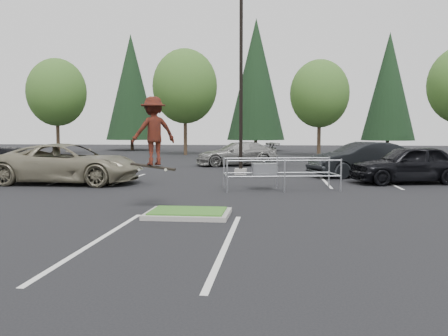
# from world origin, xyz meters

# --- Properties ---
(ground) EXTENTS (120.00, 120.00, 0.00)m
(ground) POSITION_xyz_m (0.00, 0.00, 0.00)
(ground) COLOR black
(ground) RESTS_ON ground
(grass_median) EXTENTS (2.20, 1.60, 0.16)m
(grass_median) POSITION_xyz_m (0.00, 0.00, 0.08)
(grass_median) COLOR gray
(grass_median) RESTS_ON ground
(stall_lines) EXTENTS (22.62, 17.60, 0.01)m
(stall_lines) POSITION_xyz_m (-1.35, 6.02, 0.00)
(stall_lines) COLOR silver
(stall_lines) RESTS_ON ground
(light_pole) EXTENTS (0.70, 0.60, 10.12)m
(light_pole) POSITION_xyz_m (0.50, 12.00, 4.56)
(light_pole) COLOR gray
(light_pole) RESTS_ON ground
(decid_a) EXTENTS (5.44, 5.44, 8.91)m
(decid_a) POSITION_xyz_m (-18.01, 30.03, 5.58)
(decid_a) COLOR #38281C
(decid_a) RESTS_ON ground
(decid_b) EXTENTS (5.89, 5.89, 9.64)m
(decid_b) POSITION_xyz_m (-6.01, 30.53, 6.04)
(decid_b) COLOR #38281C
(decid_b) RESTS_ON ground
(decid_c) EXTENTS (5.12, 5.12, 8.38)m
(decid_c) POSITION_xyz_m (5.99, 29.83, 5.25)
(decid_c) COLOR #38281C
(decid_c) RESTS_ON ground
(conif_a) EXTENTS (5.72, 5.72, 13.00)m
(conif_a) POSITION_xyz_m (-14.00, 40.00, 7.10)
(conif_a) COLOR #38281C
(conif_a) RESTS_ON ground
(conif_b) EXTENTS (6.38, 6.38, 14.50)m
(conif_b) POSITION_xyz_m (0.00, 40.50, 7.85)
(conif_b) COLOR #38281C
(conif_b) RESTS_ON ground
(conif_c) EXTENTS (5.50, 5.50, 12.50)m
(conif_c) POSITION_xyz_m (14.00, 39.50, 6.85)
(conif_c) COLOR #38281C
(conif_c) RESTS_ON ground
(cart_corral) EXTENTS (4.53, 2.33, 1.22)m
(cart_corral) POSITION_xyz_m (2.02, 5.83, 0.77)
(cart_corral) COLOR #92949A
(cart_corral) RESTS_ON ground
(skateboarder) EXTENTS (1.46, 1.29, 2.12)m
(skateboarder) POSITION_xyz_m (-1.20, 1.00, 2.25)
(skateboarder) COLOR black
(skateboarder) RESTS_ON ground
(car_l_tan) EXTENTS (6.22, 2.95, 1.72)m
(car_l_tan) POSITION_xyz_m (-6.50, 7.00, 0.86)
(car_l_tan) COLOR gray
(car_l_tan) RESTS_ON ground
(car_l_black) EXTENTS (5.42, 2.88, 1.49)m
(car_l_black) POSITION_xyz_m (-10.00, 8.58, 0.75)
(car_l_black) COLOR black
(car_l_black) RESTS_ON ground
(car_r_charc) EXTENTS (5.47, 3.59, 1.70)m
(car_r_charc) POSITION_xyz_m (6.50, 11.50, 0.85)
(car_r_charc) COLOR black
(car_r_charc) RESTS_ON ground
(car_r_black) EXTENTS (5.19, 3.00, 1.66)m
(car_r_black) POSITION_xyz_m (8.00, 8.68, 0.83)
(car_r_black) COLOR black
(car_r_black) RESTS_ON ground
(car_far_silver) EXTENTS (5.67, 3.89, 1.52)m
(car_far_silver) POSITION_xyz_m (-0.11, 18.00, 0.76)
(car_far_silver) COLOR gray
(car_far_silver) RESTS_ON ground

